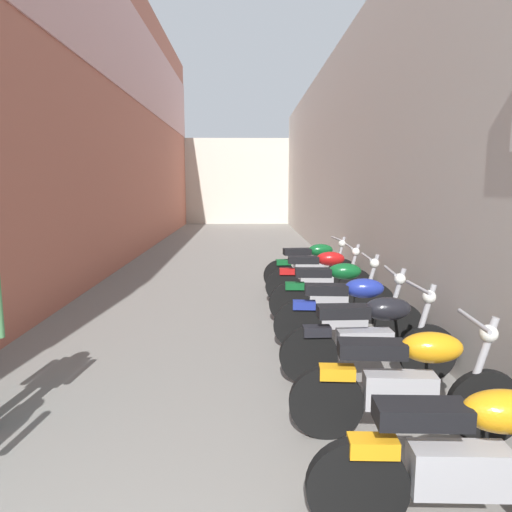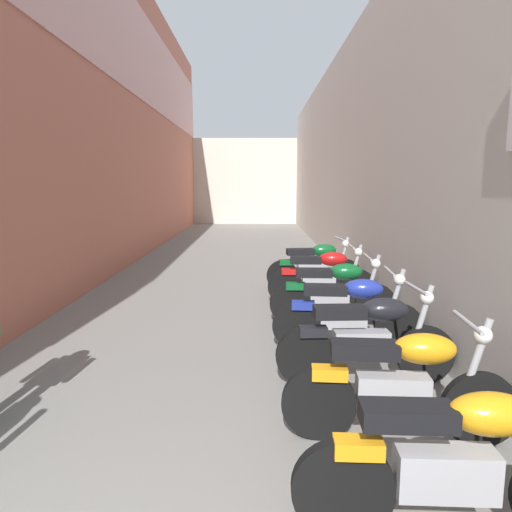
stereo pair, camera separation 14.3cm
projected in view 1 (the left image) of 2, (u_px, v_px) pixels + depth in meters
The scene contains 11 objects.
ground_plane at pixel (227, 276), 10.55m from camera, with size 39.88×39.88×0.00m, color slate.
building_left at pixel (116, 108), 11.83m from camera, with size 0.45×23.88×7.78m.
building_right at pixel (338, 159), 12.18m from camera, with size 0.45×23.88×5.35m.
building_far_end at pixel (237, 182), 24.99m from camera, with size 8.27×2.00×4.34m, color beige.
motorcycle_second at pixel (470, 457), 2.67m from camera, with size 1.85×0.58×1.04m.
motorcycle_third at pixel (408, 381), 3.70m from camera, with size 1.85×0.58×1.04m.
motorcycle_fourth at pixel (370, 336), 4.81m from camera, with size 1.85×0.58×1.04m.
motorcycle_fifth at pixel (349, 310), 5.78m from camera, with size 1.85×0.58×1.04m.
motorcycle_sixth at pixel (333, 290), 6.88m from camera, with size 1.85×0.58×1.04m.
motorcycle_seventh at pixel (320, 275), 8.03m from camera, with size 1.85×0.58×1.04m.
motorcycle_eighth at pixel (312, 265), 9.05m from camera, with size 1.85×0.58×1.04m.
Camera 1 is at (0.42, -0.44, 2.04)m, focal length 32.96 mm.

